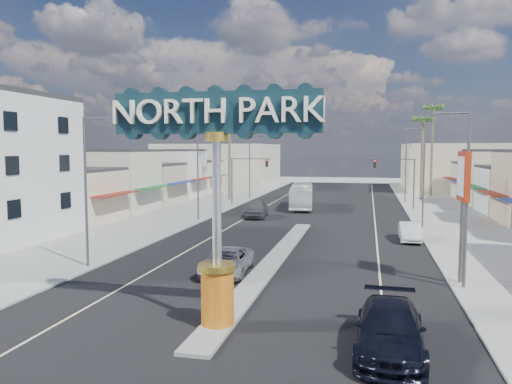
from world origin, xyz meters
The scene contains 26 objects.
ground centered at (0.00, 30.00, 0.00)m, with size 160.00×160.00×0.00m, color gray.
road centered at (0.00, 30.00, 0.01)m, with size 20.00×120.00×0.01m, color black.
median_island centered at (0.00, 14.00, 0.08)m, with size 1.30×30.00×0.16m, color gray.
sidewalk_left centered at (-14.00, 30.00, 0.06)m, with size 8.00×120.00×0.12m, color gray.
sidewalk_right centered at (14.00, 30.00, 0.06)m, with size 8.00×120.00×0.12m, color gray.
storefront_row_left centered at (-24.00, 43.00, 3.00)m, with size 12.00×42.00×6.00m, color beige.
backdrop_far_left centered at (-22.00, 75.00, 4.00)m, with size 20.00×20.00×8.00m, color #B7B29E.
backdrop_far_right centered at (22.00, 75.00, 4.00)m, with size 20.00×20.00×8.00m, color beige.
gateway_sign centered at (0.00, 1.98, 5.93)m, with size 8.20×1.50×9.15m.
traffic_signal_left centered at (-9.18, 43.99, 4.27)m, with size 5.09×0.45×6.00m.
traffic_signal_right centered at (9.18, 43.99, 4.27)m, with size 5.09×0.45×6.00m.
streetlight_l_near centered at (-10.43, 10.00, 5.07)m, with size 2.03×0.22×9.00m.
streetlight_l_mid centered at (-10.43, 30.00, 5.07)m, with size 2.03×0.22×9.00m.
streetlight_l_far centered at (-10.43, 52.00, 5.07)m, with size 2.03×0.22×9.00m.
streetlight_r_near centered at (10.43, 10.00, 5.07)m, with size 2.03×0.22×9.00m.
streetlight_r_mid centered at (10.43, 30.00, 5.07)m, with size 2.03×0.22×9.00m.
streetlight_r_far centered at (10.43, 52.00, 5.07)m, with size 2.03×0.22×9.00m.
palm_left_far centered at (-13.00, 50.00, 11.50)m, with size 2.60×2.60×13.10m.
palm_right_mid centered at (13.00, 56.00, 10.60)m, with size 2.60×2.60×12.10m.
palm_right_far centered at (15.00, 62.00, 12.39)m, with size 2.60×2.60×14.10m.
suv_left centered at (-2.00, 10.31, 0.73)m, with size 2.43×5.27×1.47m, color #AEAEB2.
suv_right centered at (6.59, 1.00, 0.83)m, with size 2.33×5.74×1.67m, color black.
car_parked_left centered at (-5.50, 33.71, 0.89)m, with size 2.10×5.21×1.78m, color #595A5E.
car_parked_right centered at (9.00, 23.36, 0.72)m, with size 1.53×4.38×1.44m, color silver.
city_bus centered at (-2.00, 42.86, 1.49)m, with size 2.50×10.69×2.98m, color silver.
bank_pylon_sign centered at (10.58, 10.95, 5.33)m, with size 0.33×2.16×6.88m.
Camera 1 is at (5.74, -16.54, 7.12)m, focal length 35.00 mm.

